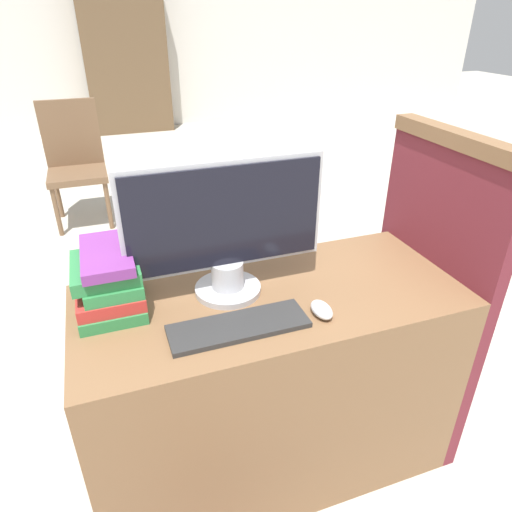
{
  "coord_description": "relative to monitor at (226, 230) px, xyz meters",
  "views": [
    {
      "loc": [
        -0.45,
        -0.85,
        1.57
      ],
      "look_at": [
        -0.06,
        0.25,
        0.93
      ],
      "focal_mm": 32.0,
      "sensor_mm": 36.0,
      "label": 1
    }
  ],
  "objects": [
    {
      "name": "monitor",
      "position": [
        0.0,
        0.0,
        0.0
      ],
      "size": [
        0.62,
        0.21,
        0.43
      ],
      "color": "#B7B7BC",
      "rests_on": "desk"
    },
    {
      "name": "bookshelf_far",
      "position": [
        0.25,
        5.65,
        0.03
      ],
      "size": [
        1.09,
        0.32,
        2.01
      ],
      "color": "brown",
      "rests_on": "ground_plane"
    },
    {
      "name": "keyboard",
      "position": [
        -0.03,
        -0.2,
        -0.21
      ],
      "size": [
        0.4,
        0.13,
        0.02
      ],
      "color": "#2D2D2D",
      "rests_on": "desk"
    },
    {
      "name": "mouse",
      "position": [
        0.23,
        -0.22,
        -0.2
      ],
      "size": [
        0.06,
        0.1,
        0.04
      ],
      "color": "silver",
      "rests_on": "desk"
    },
    {
      "name": "wall_back",
      "position": [
        0.13,
        5.89,
        0.42
      ],
      "size": [
        12.0,
        0.06,
        2.8
      ],
      "color": "silver",
      "rests_on": "ground_plane"
    },
    {
      "name": "book_stack",
      "position": [
        -0.35,
        0.04,
        -0.13
      ],
      "size": [
        0.19,
        0.28,
        0.19
      ],
      "color": "#2D7F42",
      "rests_on": "desk"
    },
    {
      "name": "carrel_divider",
      "position": [
        0.77,
        -0.05,
        -0.36
      ],
      "size": [
        0.07,
        0.6,
        1.22
      ],
      "color": "maroon",
      "rests_on": "ground_plane"
    },
    {
      "name": "desk",
      "position": [
        0.13,
        -0.07,
        -0.6
      ],
      "size": [
        1.24,
        0.55,
        0.76
      ],
      "color": "brown",
      "rests_on": "ground_plane"
    },
    {
      "name": "far_chair",
      "position": [
        -0.5,
        2.62,
        -0.47
      ],
      "size": [
        0.44,
        0.44,
        0.95
      ],
      "rotation": [
        0.0,
        0.0,
        -0.22
      ],
      "color": "brown",
      "rests_on": "ground_plane"
    }
  ]
}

